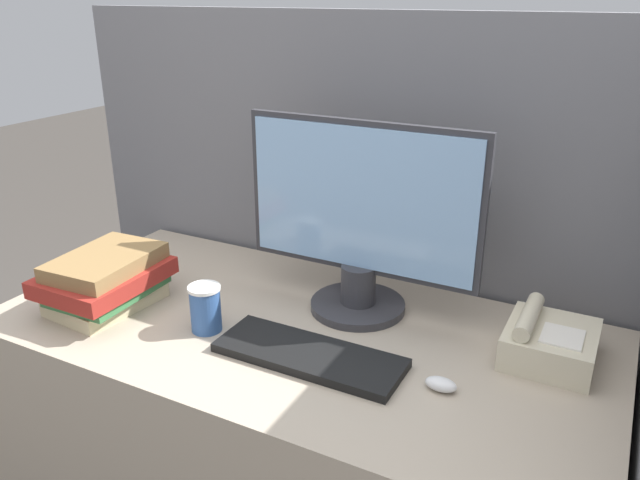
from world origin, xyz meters
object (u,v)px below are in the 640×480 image
object	(u,v)px
coffee_cup	(206,308)
desk_telephone	(549,342)
monitor	(360,226)
book_stack	(106,280)
keyboard	(309,355)
mouse	(441,384)

from	to	relation	value
coffee_cup	desk_telephone	xyz separation A→B (m)	(0.73, 0.24, -0.02)
monitor	book_stack	world-z (taller)	monitor
keyboard	desk_telephone	size ratio (longest dim) A/B	2.07
keyboard	desk_telephone	bearing A→B (deg)	27.88
keyboard	monitor	bearing A→B (deg)	90.42
monitor	book_stack	size ratio (longest dim) A/B	2.01
keyboard	desk_telephone	xyz separation A→B (m)	(0.46, 0.24, 0.03)
mouse	desk_telephone	world-z (taller)	desk_telephone
monitor	keyboard	distance (m)	0.34
book_stack	keyboard	bearing A→B (deg)	1.98
coffee_cup	keyboard	bearing A→B (deg)	0.04
monitor	keyboard	world-z (taller)	monitor
keyboard	mouse	world-z (taller)	mouse
keyboard	book_stack	size ratio (longest dim) A/B	1.41
book_stack	monitor	bearing A→B (deg)	26.36
mouse	coffee_cup	bearing A→B (deg)	-177.65
monitor	desk_telephone	world-z (taller)	monitor
desk_telephone	keyboard	bearing A→B (deg)	-152.12
monitor	mouse	size ratio (longest dim) A/B	9.11
coffee_cup	desk_telephone	world-z (taller)	coffee_cup
monitor	mouse	bearing A→B (deg)	-39.46
monitor	coffee_cup	size ratio (longest dim) A/B	5.22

